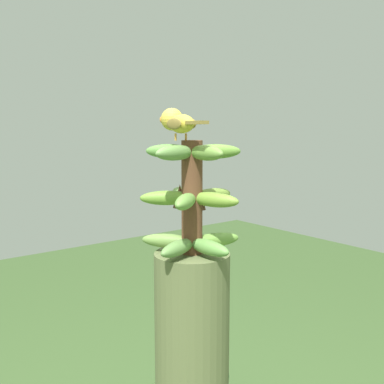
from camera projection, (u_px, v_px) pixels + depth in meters
name	position (u px, v px, depth m)	size (l,w,h in m)	color
banana_bunch	(192.00, 198.00, 1.14)	(0.26, 0.26, 0.29)	brown
perched_bird	(177.00, 122.00, 1.11)	(0.06, 0.20, 0.08)	#C68933
tropical_shrub	(199.00, 375.00, 2.18)	(0.29, 0.29, 0.34)	brown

